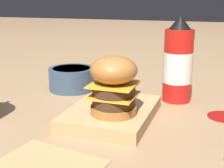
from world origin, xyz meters
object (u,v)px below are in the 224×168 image
burger (115,85)px  ketchup_bottle (178,63)px  side_bowl (72,78)px  serving_board (112,113)px

burger → ketchup_bottle: bearing=155.6°
burger → side_bowl: 0.29m
serving_board → burger: size_ratio=1.93×
serving_board → burger: 0.08m
serving_board → ketchup_bottle: 0.22m
serving_board → ketchup_bottle: (-0.17, 0.11, 0.08)m
burger → side_bowl: burger is taller
ketchup_bottle → side_bowl: bearing=-90.1°
ketchup_bottle → side_bowl: size_ratio=1.65×
serving_board → burger: burger is taller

